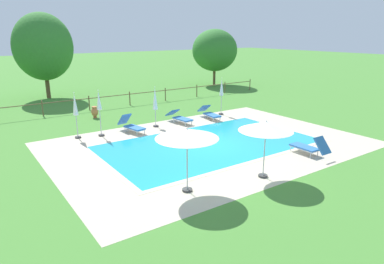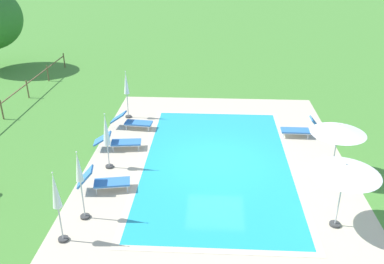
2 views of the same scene
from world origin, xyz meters
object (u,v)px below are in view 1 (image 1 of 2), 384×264
(patio_umbrella_closed_row_west, at_px, (75,107))
(patio_umbrella_closed_row_mid_east, at_px, (99,105))
(tree_centre, at_px, (215,50))
(sun_lounger_north_end, at_px, (180,117))
(patio_umbrella_open_by_bench, at_px, (187,134))
(sun_lounger_north_mid, at_px, (309,147))
(sun_lounger_north_far, at_px, (132,125))
(patio_umbrella_closed_row_mid_west, at_px, (222,90))
(patio_umbrella_open_foreground, at_px, (266,126))
(sun_lounger_north_near_steps, at_px, (210,113))
(tree_west_mid, at_px, (43,47))
(patio_umbrella_closed_row_centre, at_px, (155,101))
(terracotta_urn_near_fence, at_px, (95,112))

(patio_umbrella_closed_row_west, height_order, patio_umbrella_closed_row_mid_east, patio_umbrella_closed_row_mid_east)
(tree_centre, bearing_deg, sun_lounger_north_end, -135.79)
(patio_umbrella_open_by_bench, relative_size, tree_centre, 0.41)
(sun_lounger_north_end, bearing_deg, sun_lounger_north_mid, -78.39)
(sun_lounger_north_mid, bearing_deg, sun_lounger_north_end, 101.61)
(sun_lounger_north_far, relative_size, patio_umbrella_closed_row_mid_west, 0.79)
(patio_umbrella_closed_row_mid_west, bearing_deg, patio_umbrella_open_foreground, -120.60)
(sun_lounger_north_near_steps, xyz_separation_m, patio_umbrella_open_by_bench, (-7.08, -7.92, 1.72))
(tree_west_mid, bearing_deg, patio_umbrella_open_by_bench, -90.93)
(patio_umbrella_open_foreground, bearing_deg, patio_umbrella_closed_row_centre, 88.76)
(terracotta_urn_near_fence, bearing_deg, sun_lounger_north_end, -48.26)
(patio_umbrella_closed_row_centre, bearing_deg, tree_west_mid, 102.42)
(patio_umbrella_closed_row_mid_west, distance_m, patio_umbrella_closed_row_mid_east, 8.49)
(patio_umbrella_closed_row_mid_west, relative_size, terracotta_urn_near_fence, 3.32)
(sun_lounger_north_end, height_order, tree_west_mid, tree_west_mid)
(patio_umbrella_closed_row_mid_east, relative_size, tree_centre, 0.44)
(sun_lounger_north_mid, height_order, tree_centre, tree_centre)
(tree_west_mid, bearing_deg, patio_umbrella_open_foreground, -82.94)
(patio_umbrella_closed_row_mid_west, distance_m, tree_west_mid, 15.59)
(patio_umbrella_closed_row_west, bearing_deg, tree_centre, 31.59)
(patio_umbrella_closed_row_west, bearing_deg, patio_umbrella_open_by_bench, -82.03)
(sun_lounger_north_end, relative_size, terracotta_urn_near_fence, 2.80)
(sun_lounger_north_near_steps, distance_m, tree_centre, 15.31)
(patio_umbrella_open_foreground, xyz_separation_m, tree_west_mid, (-2.74, 22.13, 2.20))
(patio_umbrella_closed_row_west, xyz_separation_m, tree_centre, (17.79, 10.94, 1.92))
(sun_lounger_north_far, xyz_separation_m, patio_umbrella_closed_row_mid_east, (-1.66, 0.26, 1.30))
(sun_lounger_north_near_steps, height_order, sun_lounger_north_far, sun_lounger_north_far)
(terracotta_urn_near_fence, bearing_deg, sun_lounger_north_far, -83.29)
(patio_umbrella_closed_row_centre, bearing_deg, patio_umbrella_closed_row_west, 175.39)
(sun_lounger_north_mid, xyz_separation_m, terracotta_urn_near_fence, (-5.49, 12.47, 0.01))
(patio_umbrella_open_foreground, relative_size, tree_centre, 0.40)
(terracotta_urn_near_fence, xyz_separation_m, tree_west_mid, (-0.75, 9.12, 3.82))
(sun_lounger_north_mid, distance_m, patio_umbrella_open_by_bench, 6.81)
(patio_umbrella_closed_row_centre, distance_m, tree_centre, 17.58)
(sun_lounger_north_mid, xyz_separation_m, tree_centre, (10.00, 19.58, 3.17))
(sun_lounger_north_mid, distance_m, tree_west_mid, 22.80)
(sun_lounger_north_far, relative_size, patio_umbrella_closed_row_mid_east, 0.79)
(sun_lounger_north_end, xyz_separation_m, terracotta_urn_near_fence, (-3.81, 4.27, 0.04))
(patio_umbrella_open_foreground, bearing_deg, sun_lounger_north_near_steps, 65.01)
(sun_lounger_north_near_steps, distance_m, patio_umbrella_closed_row_mid_west, 1.95)
(tree_west_mid, relative_size, tree_centre, 1.22)
(patio_umbrella_closed_row_mid_east, xyz_separation_m, terracotta_urn_near_fence, (1.14, 4.17, -1.29))
(sun_lounger_north_near_steps, relative_size, patio_umbrella_closed_row_west, 0.84)
(sun_lounger_north_far, bearing_deg, sun_lounger_north_end, 2.89)
(patio_umbrella_closed_row_mid_east, distance_m, terracotta_urn_near_fence, 4.52)
(terracotta_urn_near_fence, relative_size, tree_west_mid, 0.11)
(tree_west_mid, bearing_deg, patio_umbrella_closed_row_mid_east, -91.69)
(sun_lounger_north_mid, distance_m, sun_lounger_north_far, 9.45)
(terracotta_urn_near_fence, distance_m, tree_west_mid, 9.92)
(sun_lounger_north_far, height_order, patio_umbrella_open_by_bench, patio_umbrella_open_by_bench)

